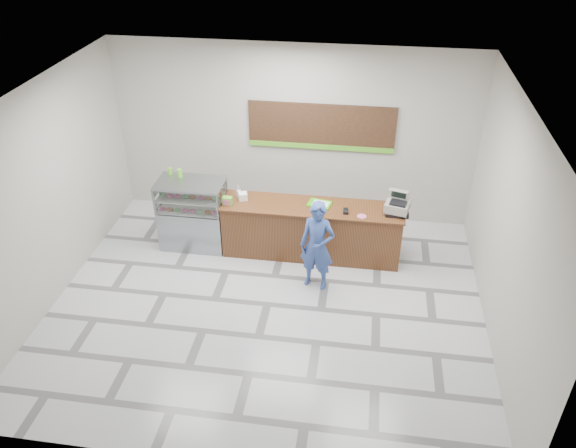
# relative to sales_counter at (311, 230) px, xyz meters

# --- Properties ---
(floor) EXTENTS (7.00, 7.00, 0.00)m
(floor) POSITION_rel_sales_counter_xyz_m (-0.55, -1.55, -0.52)
(floor) COLOR silver
(floor) RESTS_ON ground
(back_wall) EXTENTS (7.00, 0.00, 7.00)m
(back_wall) POSITION_rel_sales_counter_xyz_m (-0.55, 1.45, 1.23)
(back_wall) COLOR #B1ADA3
(back_wall) RESTS_ON floor
(ceiling) EXTENTS (7.00, 7.00, 0.00)m
(ceiling) POSITION_rel_sales_counter_xyz_m (-0.55, -1.55, 2.98)
(ceiling) COLOR silver
(ceiling) RESTS_ON back_wall
(sales_counter) EXTENTS (3.26, 0.76, 1.03)m
(sales_counter) POSITION_rel_sales_counter_xyz_m (0.00, 0.00, 0.00)
(sales_counter) COLOR brown
(sales_counter) RESTS_ON floor
(display_case) EXTENTS (1.22, 0.72, 1.33)m
(display_case) POSITION_rel_sales_counter_xyz_m (-2.22, -0.00, 0.16)
(display_case) COLOR gray
(display_case) RESTS_ON floor
(menu_board) EXTENTS (2.80, 0.06, 0.90)m
(menu_board) POSITION_rel_sales_counter_xyz_m (-0.00, 1.41, 1.42)
(menu_board) COLOR black
(menu_board) RESTS_ON back_wall
(cash_register) EXTENTS (0.48, 0.50, 0.38)m
(cash_register) POSITION_rel_sales_counter_xyz_m (1.48, 0.00, 0.65)
(cash_register) COLOR black
(cash_register) RESTS_ON sales_counter
(card_terminal) EXTENTS (0.10, 0.18, 0.04)m
(card_terminal) POSITION_rel_sales_counter_xyz_m (0.60, -0.12, 0.54)
(card_terminal) COLOR black
(card_terminal) RESTS_ON sales_counter
(serving_tray) EXTENTS (0.46, 0.37, 0.02)m
(serving_tray) POSITION_rel_sales_counter_xyz_m (0.12, 0.08, 0.52)
(serving_tray) COLOR #31C70B
(serving_tray) RESTS_ON sales_counter
(napkin_box) EXTENTS (0.19, 0.19, 0.13)m
(napkin_box) POSITION_rel_sales_counter_xyz_m (-1.26, 0.05, 0.58)
(napkin_box) COLOR white
(napkin_box) RESTS_ON sales_counter
(straw_cup) EXTENTS (0.08, 0.08, 0.12)m
(straw_cup) POSITION_rel_sales_counter_xyz_m (-1.37, 0.16, 0.57)
(straw_cup) COLOR silver
(straw_cup) RESTS_ON sales_counter
(promo_box) EXTENTS (0.17, 0.12, 0.15)m
(promo_box) POSITION_rel_sales_counter_xyz_m (-1.50, -0.17, 0.59)
(promo_box) COLOR #5AB228
(promo_box) RESTS_ON sales_counter
(donut_decal) EXTENTS (0.16, 0.16, 0.00)m
(donut_decal) POSITION_rel_sales_counter_xyz_m (0.88, -0.22, 0.52)
(donut_decal) COLOR #DD5D98
(donut_decal) RESTS_ON sales_counter
(green_cup_left) EXTENTS (0.08, 0.08, 0.13)m
(green_cup_left) POSITION_rel_sales_counter_xyz_m (-2.66, 0.25, 0.88)
(green_cup_left) COLOR #5AB228
(green_cup_left) RESTS_ON display_case
(green_cup_right) EXTENTS (0.10, 0.10, 0.15)m
(green_cup_right) POSITION_rel_sales_counter_xyz_m (-2.45, 0.19, 0.89)
(green_cup_right) COLOR #5AB228
(green_cup_right) RESTS_ON display_case
(customer) EXTENTS (0.66, 0.50, 1.61)m
(customer) POSITION_rel_sales_counter_xyz_m (0.19, -0.90, 0.29)
(customer) COLOR #324C95
(customer) RESTS_ON floor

